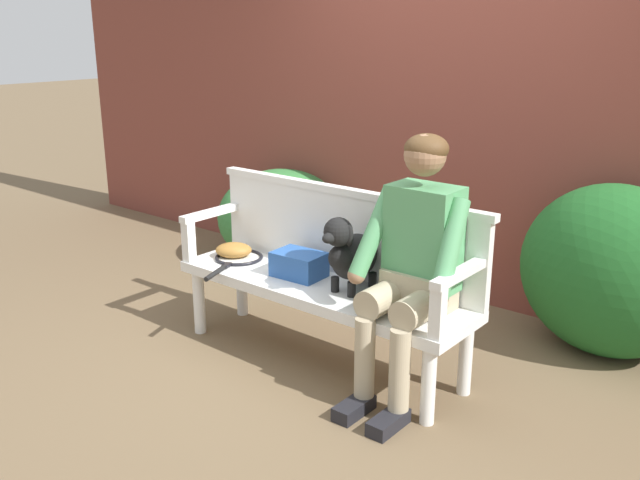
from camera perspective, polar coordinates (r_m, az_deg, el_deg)
The scene contains 13 objects.
ground_plane at distance 3.97m, azimuth -0.00°, elevation -9.84°, with size 40.00×40.00×0.00m, color brown.
brick_garden_fence at distance 4.82m, azimuth 11.56°, elevation 10.18°, with size 8.00×0.30×2.48m, color brown.
hedge_bush_far_left at distance 4.19m, azimuth 22.95°, elevation -2.40°, with size 1.03×0.73×0.99m, color #1E5B23.
hedge_bush_far_right at distance 5.42m, azimuth -3.19°, elevation 1.91°, with size 1.00×1.00×0.75m, color #337538.
garden_bench at distance 3.80m, azimuth -0.00°, elevation -4.47°, with size 1.77×0.48×0.46m.
bench_backrest at distance 3.85m, azimuth 1.99°, elevation 0.78°, with size 1.81×0.06×0.50m.
bench_armrest_left_end at distance 4.22m, azimuth -9.65°, elevation 1.25°, with size 0.06×0.48×0.28m.
bench_armrest_right_end at distance 3.20m, azimuth 10.80°, elevation -4.06°, with size 0.06×0.48×0.28m.
person_seated at distance 3.35m, azimuth 7.75°, elevation -1.61°, with size 0.56×0.64×1.33m.
dog_on_bench at distance 3.61m, azimuth 2.50°, elevation -1.08°, with size 0.21×0.43×0.43m.
tennis_racket at distance 4.18m, azimuth -6.86°, elevation -1.55°, with size 0.37×0.58×0.03m.
baseball_glove at distance 4.22m, azimuth -7.14°, elevation -0.83°, with size 0.22×0.17×0.09m, color #9E6B2D.
sports_bag at distance 3.87m, azimuth -1.75°, elevation -2.02°, with size 0.28×0.20×0.14m, color #2856A3.
Camera 1 is at (2.24, -2.73, 1.81)m, focal length 38.78 mm.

